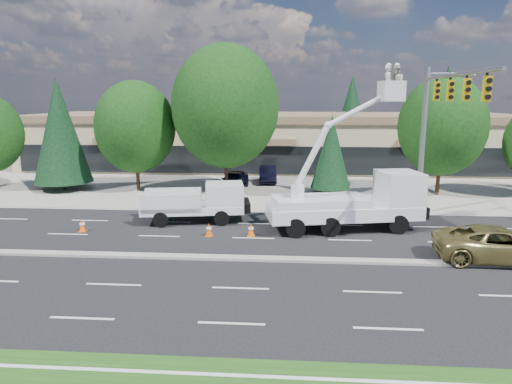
# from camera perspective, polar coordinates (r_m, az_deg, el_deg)

# --- Properties ---
(ground) EXTENTS (140.00, 140.00, 0.00)m
(ground) POSITION_cam_1_polar(r_m,az_deg,el_deg) (20.87, -1.03, -8.44)
(ground) COLOR black
(ground) RESTS_ON ground
(concrete_apron) EXTENTS (140.00, 22.00, 0.01)m
(concrete_apron) POSITION_cam_1_polar(r_m,az_deg,el_deg) (40.20, 1.49, 1.40)
(concrete_apron) COLOR gray
(concrete_apron) RESTS_ON ground
(road_median) EXTENTS (120.00, 0.55, 0.12)m
(road_median) POSITION_cam_1_polar(r_m,az_deg,el_deg) (20.85, -1.03, -8.28)
(road_median) COLOR gray
(road_median) RESTS_ON ground
(strip_mall) EXTENTS (50.40, 15.40, 5.50)m
(strip_mall) POSITION_cam_1_polar(r_m,az_deg,el_deg) (49.72, 2.03, 6.66)
(strip_mall) COLOR tan
(strip_mall) RESTS_ON ground
(tree_front_b) EXTENTS (4.43, 4.43, 8.74)m
(tree_front_b) POSITION_cam_1_polar(r_m,az_deg,el_deg) (38.90, -23.30, 7.07)
(tree_front_b) COLOR #332114
(tree_front_b) RESTS_ON ground
(tree_front_c) EXTENTS (6.14, 6.14, 8.52)m
(tree_front_c) POSITION_cam_1_polar(r_m,az_deg,el_deg) (36.53, -14.86, 7.86)
(tree_front_c) COLOR #332114
(tree_front_c) RESTS_ON ground
(tree_front_d) EXTENTS (8.05, 8.05, 11.17)m
(tree_front_d) POSITION_cam_1_polar(r_m,az_deg,el_deg) (34.85, -3.85, 10.61)
(tree_front_d) COLOR #332114
(tree_front_d) RESTS_ON ground
(tree_front_e) EXTENTS (3.02, 3.02, 5.95)m
(tree_front_e) POSITION_cam_1_polar(r_m,az_deg,el_deg) (34.90, 9.40, 4.96)
(tree_front_e) COLOR #332114
(tree_front_e) RESTS_ON ground
(tree_front_f) EXTENTS (6.34, 6.34, 8.80)m
(tree_front_f) POSITION_cam_1_polar(r_m,az_deg,el_deg) (36.36, 22.27, 7.63)
(tree_front_f) COLOR #332114
(tree_front_f) RESTS_ON ground
(tree_back_a) EXTENTS (4.71, 4.71, 9.29)m
(tree_back_a) POSITION_cam_1_polar(r_m,az_deg,el_deg) (64.65, -13.92, 9.41)
(tree_back_a) COLOR #332114
(tree_back_a) RESTS_ON ground
(tree_back_b) EXTENTS (5.48, 5.48, 10.79)m
(tree_back_b) POSITION_cam_1_polar(r_m,az_deg,el_deg) (61.80, -1.30, 10.40)
(tree_back_b) COLOR #332114
(tree_back_b) RESTS_ON ground
(tree_back_c) EXTENTS (5.10, 5.10, 10.05)m
(tree_back_c) POSITION_cam_1_polar(r_m,az_deg,el_deg) (62.09, 11.86, 9.79)
(tree_back_c) COLOR #332114
(tree_back_c) RESTS_ON ground
(tree_back_d) EXTENTS (5.76, 5.76, 11.36)m
(tree_back_d) POSITION_cam_1_polar(r_m,az_deg,el_deg) (64.77, 22.62, 9.85)
(tree_back_d) COLOR #332114
(tree_back_d) RESTS_ON ground
(signal_mast) EXTENTS (2.76, 10.16, 9.00)m
(signal_mast) POSITION_cam_1_polar(r_m,az_deg,el_deg) (27.84, 21.59, 8.57)
(signal_mast) COLOR gray
(signal_mast) RESTS_ON ground
(utility_pickup) EXTENTS (6.18, 3.10, 2.26)m
(utility_pickup) POSITION_cam_1_polar(r_m,az_deg,el_deg) (27.03, -6.98, -1.77)
(utility_pickup) COLOR white
(utility_pickup) RESTS_ON ground
(bucket_truck) EXTENTS (8.69, 4.09, 8.97)m
(bucket_truck) POSITION_cam_1_polar(r_m,az_deg,el_deg) (25.68, 12.55, -0.43)
(bucket_truck) COLOR white
(bucket_truck) RESTS_ON ground
(traffic_cone_a) EXTENTS (0.40, 0.40, 0.70)m
(traffic_cone_a) POSITION_cam_1_polar(r_m,az_deg,el_deg) (26.76, -20.91, -3.92)
(traffic_cone_a) COLOR #FF5D08
(traffic_cone_a) RESTS_ON ground
(traffic_cone_b) EXTENTS (0.40, 0.40, 0.70)m
(traffic_cone_b) POSITION_cam_1_polar(r_m,az_deg,el_deg) (24.32, -5.91, -4.72)
(traffic_cone_b) COLOR #FF5D08
(traffic_cone_b) RESTS_ON ground
(traffic_cone_c) EXTENTS (0.40, 0.40, 0.70)m
(traffic_cone_c) POSITION_cam_1_polar(r_m,az_deg,el_deg) (24.18, -0.63, -4.75)
(traffic_cone_c) COLOR #FF5D08
(traffic_cone_c) RESTS_ON ground
(minivan) EXTENTS (5.81, 3.01, 1.56)m
(minivan) POSITION_cam_1_polar(r_m,az_deg,el_deg) (23.15, 28.23, -5.80)
(minivan) COLOR olive
(minivan) RESTS_ON ground
(parked_car_west) EXTENTS (2.31, 4.59, 1.50)m
(parked_car_west) POSITION_cam_1_polar(r_m,az_deg,el_deg) (36.35, -2.77, 1.49)
(parked_car_west) COLOR black
(parked_car_west) RESTS_ON ground
(parked_car_east) EXTENTS (1.73, 4.26, 1.38)m
(parked_car_east) POSITION_cam_1_polar(r_m,az_deg,el_deg) (39.60, 1.46, 2.25)
(parked_car_east) COLOR black
(parked_car_east) RESTS_ON ground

